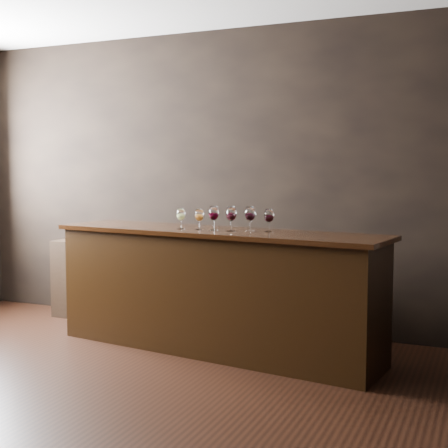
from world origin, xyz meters
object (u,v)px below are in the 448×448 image
at_px(glass_white, 181,215).
at_px(glass_red_d, 269,216).
at_px(back_bar_shelf, 153,284).
at_px(glass_red_c, 250,214).
at_px(glass_amber, 199,215).
at_px(glass_red_a, 214,214).
at_px(bar_counter, 215,293).
at_px(glass_red_b, 231,214).

distance_m(glass_white, glass_red_d, 0.75).
xyz_separation_m(back_bar_shelf, glass_red_c, (1.23, -0.58, 0.75)).
bearing_deg(glass_amber, glass_red_c, 8.31).
xyz_separation_m(glass_white, glass_red_d, (0.75, 0.07, 0.01)).
xyz_separation_m(glass_red_a, glass_red_c, (0.29, 0.07, 0.00)).
xyz_separation_m(bar_counter, glass_red_c, (0.30, 0.03, 0.65)).
bearing_deg(glass_white, back_bar_shelf, 134.75).
distance_m(back_bar_shelf, glass_white, 1.17).
height_order(bar_counter, glass_red_d, glass_red_d).
distance_m(glass_amber, glass_red_c, 0.43).
bearing_deg(glass_red_a, glass_amber, 177.81).
bearing_deg(glass_red_c, glass_amber, -171.69).
bearing_deg(glass_white, glass_amber, 3.00).
bearing_deg(bar_counter, glass_white, -165.38).
distance_m(back_bar_shelf, glass_red_a, 1.36).
bearing_deg(glass_red_c, glass_red_b, -150.71).
bearing_deg(bar_counter, glass_red_d, 12.26).
bearing_deg(back_bar_shelf, glass_red_a, -34.43).
distance_m(glass_red_b, glass_red_d, 0.30).
relative_size(glass_red_b, glass_red_d, 1.09).
bearing_deg(glass_red_c, glass_red_d, 0.66).
bearing_deg(glass_amber, bar_counter, 12.01).
height_order(bar_counter, glass_white, glass_white).
bearing_deg(glass_red_b, glass_red_d, 14.62).
bearing_deg(glass_amber, glass_red_d, 6.23).
distance_m(glass_red_c, glass_red_d, 0.16).
bearing_deg(bar_counter, glass_red_b, -6.01).
height_order(glass_amber, glass_red_d, glass_red_d).
bearing_deg(glass_red_b, glass_red_a, 177.25).
height_order(glass_red_b, glass_red_d, glass_red_b).
bearing_deg(glass_red_d, glass_red_c, -179.34).
xyz_separation_m(glass_red_a, glass_red_b, (0.16, -0.01, 0.00)).
xyz_separation_m(bar_counter, glass_red_a, (0.00, -0.03, 0.65)).
relative_size(glass_white, glass_red_c, 0.87).
relative_size(bar_counter, glass_red_b, 13.90).
bearing_deg(glass_white, glass_red_a, 0.71).
bearing_deg(glass_amber, glass_red_b, -2.50).
relative_size(glass_red_a, glass_red_c, 1.00).
xyz_separation_m(bar_counter, glass_amber, (-0.13, -0.03, 0.64)).
bearing_deg(back_bar_shelf, glass_red_d, -22.46).
distance_m(bar_counter, glass_red_a, 0.65).
xyz_separation_m(bar_counter, glass_red_b, (0.16, -0.04, 0.66)).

